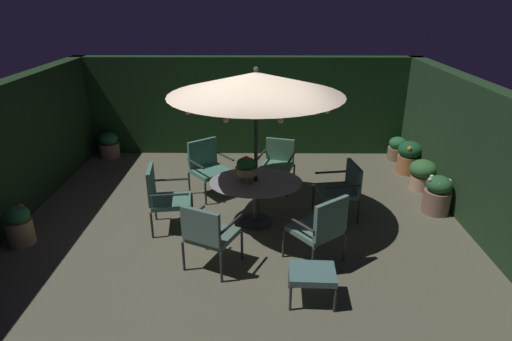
{
  "coord_description": "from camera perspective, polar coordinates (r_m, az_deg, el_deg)",
  "views": [
    {
      "loc": [
        0.3,
        -6.05,
        3.41
      ],
      "look_at": [
        0.24,
        0.07,
        0.87
      ],
      "focal_mm": 29.93,
      "sensor_mm": 36.0,
      "label": 1
    }
  ],
  "objects": [
    {
      "name": "patio_chair_northeast",
      "position": [
        6.67,
        -12.24,
        -3.19
      ],
      "size": [
        0.7,
        0.67,
        1.03
      ],
      "color": "#2D2C31",
      "rests_on": "ground_plane"
    },
    {
      "name": "hedge_backdrop_right",
      "position": [
        7.3,
        27.97,
        1.23
      ],
      "size": [
        0.3,
        7.06,
        2.17
      ],
      "primitive_type": "cube",
      "color": "#1E371E",
      "rests_on": "ground_plane"
    },
    {
      "name": "patio_chair_north",
      "position": [
        7.76,
        -6.47,
        0.82
      ],
      "size": [
        0.87,
        0.86,
        0.99
      ],
      "color": "#2C2D2C",
      "rests_on": "ground_plane"
    },
    {
      "name": "potted_plant_right_near",
      "position": [
        7.13,
        -29.08,
        -6.4
      ],
      "size": [
        0.36,
        0.37,
        0.59
      ],
      "color": "tan",
      "rests_on": "ground_plane"
    },
    {
      "name": "patio_umbrella",
      "position": [
        6.16,
        -0.01,
        11.51
      ],
      "size": [
        2.55,
        2.55,
        2.47
      ],
      "color": "#2A2C34",
      "rests_on": "ground_plane"
    },
    {
      "name": "patio_chair_south",
      "position": [
        7.01,
        11.45,
        -2.1
      ],
      "size": [
        0.69,
        0.72,
        0.92
      ],
      "color": "#2F2C2F",
      "rests_on": "ground_plane"
    },
    {
      "name": "ottoman_footrest",
      "position": [
        5.2,
        7.53,
        -13.62
      ],
      "size": [
        0.56,
        0.46,
        0.41
      ],
      "color": "#2F2A33",
      "rests_on": "ground_plane"
    },
    {
      "name": "potted_plant_back_center",
      "position": [
        8.53,
        21.36,
        -0.37
      ],
      "size": [
        0.49,
        0.49,
        0.58
      ],
      "color": "tan",
      "rests_on": "ground_plane"
    },
    {
      "name": "patio_chair_southeast",
      "position": [
        5.74,
        8.65,
        -7.32
      ],
      "size": [
        0.86,
        0.86,
        1.01
      ],
      "color": "#2E2F2D",
      "rests_on": "ground_plane"
    },
    {
      "name": "hedge_backdrop_left",
      "position": [
        7.59,
        -30.97,
        1.38
      ],
      "size": [
        0.3,
        7.06,
        2.17
      ],
      "primitive_type": "cube",
      "color": "black",
      "rests_on": "ground_plane"
    },
    {
      "name": "patio_dining_table",
      "position": [
        6.67,
        -0.01,
        -2.44
      ],
      "size": [
        1.45,
        1.2,
        0.73
      ],
      "color": "#2B3030",
      "rests_on": "ground_plane"
    },
    {
      "name": "centerpiece_planter",
      "position": [
        6.5,
        -1.31,
        0.41
      ],
      "size": [
        0.34,
        0.34,
        0.42
      ],
      "color": "tan",
      "rests_on": "patio_dining_table"
    },
    {
      "name": "potted_plant_left_far",
      "position": [
        7.71,
        23.1,
        -2.96
      ],
      "size": [
        0.44,
        0.44,
        0.65
      ],
      "color": "#896153",
      "rests_on": "ground_plane"
    },
    {
      "name": "potted_plant_back_left",
      "position": [
        10.1,
        -19.03,
        3.22
      ],
      "size": [
        0.44,
        0.44,
        0.58
      ],
      "color": "#886553",
      "rests_on": "ground_plane"
    },
    {
      "name": "patio_chair_southwest",
      "position": [
        7.94,
        2.92,
        1.32
      ],
      "size": [
        0.73,
        0.72,
        0.92
      ],
      "color": "#302E2C",
      "rests_on": "ground_plane"
    },
    {
      "name": "potted_plant_left_near",
      "position": [
        9.23,
        19.8,
        1.75
      ],
      "size": [
        0.49,
        0.49,
        0.67
      ],
      "color": "#AE6A3D",
      "rests_on": "ground_plane"
    },
    {
      "name": "ground_plane",
      "position": [
        6.95,
        -2.0,
        -6.96
      ],
      "size": [
        7.63,
        7.06,
        0.02
      ],
      "primitive_type": "cube",
      "color": "#5E5B47"
    },
    {
      "name": "potted_plant_front_corner",
      "position": [
        9.94,
        18.36,
        2.83
      ],
      "size": [
        0.41,
        0.41,
        0.51
      ],
      "color": "#7F6445",
      "rests_on": "ground_plane"
    },
    {
      "name": "patio_chair_east",
      "position": [
        5.6,
        -6.41,
        -8.2
      ],
      "size": [
        0.8,
        0.79,
        0.96
      ],
      "color": "#2C2F35",
      "rests_on": "ground_plane"
    },
    {
      "name": "hedge_backdrop_rear",
      "position": [
        9.71,
        -1.26,
        8.65
      ],
      "size": [
        7.63,
        0.3,
        2.17
      ],
      "primitive_type": "cube",
      "color": "#173417",
      "rests_on": "ground_plane"
    }
  ]
}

